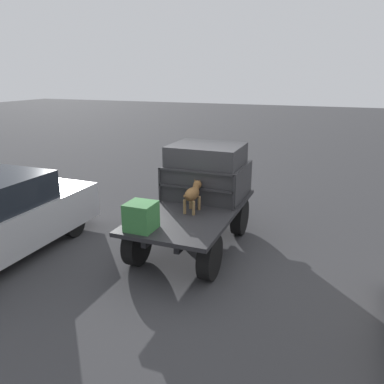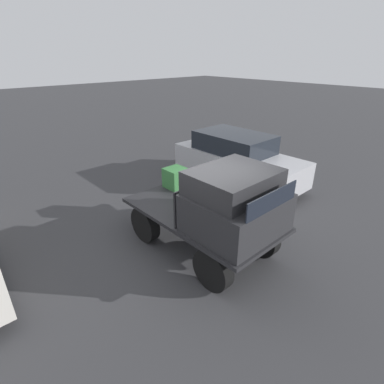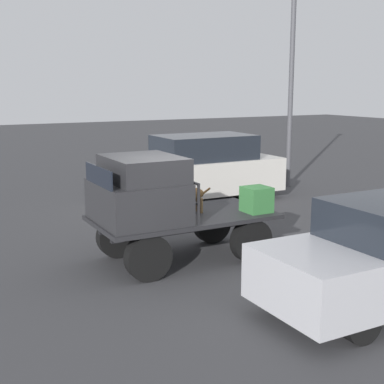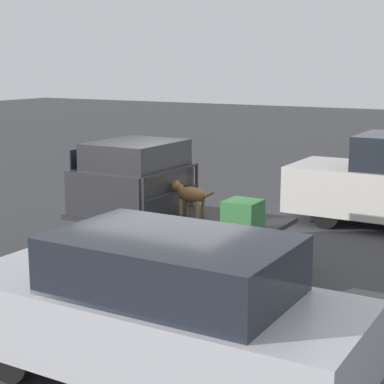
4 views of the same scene
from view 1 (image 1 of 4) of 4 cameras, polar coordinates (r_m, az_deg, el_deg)
ground_plane at (r=8.16m, az=0.15°, el=-8.35°), size 80.00×80.00×0.00m
flatbed_truck at (r=7.91m, az=0.15°, el=-4.33°), size 3.48×1.81×0.90m
truck_cab at (r=8.46m, az=2.39°, el=3.13°), size 1.49×1.69×1.19m
truck_headboard at (r=7.76m, az=0.49°, el=1.38°), size 0.04×1.69×0.76m
dog at (r=7.52m, az=0.16°, el=-0.21°), size 0.84×0.25×0.61m
cargo_crate at (r=6.72m, az=-7.77°, el=-3.68°), size 0.50×0.50×0.50m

